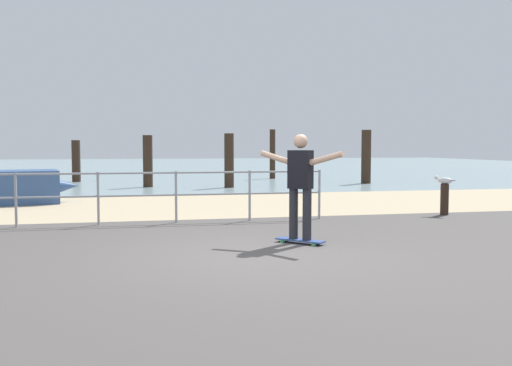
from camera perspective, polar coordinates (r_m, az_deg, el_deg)
ground_plane at (r=6.97m, az=1.60°, el=-9.07°), size 24.00×10.00×0.04m
beach_strip at (r=14.77m, az=-5.79°, el=-2.25°), size 24.00×6.00×0.04m
sea_surface at (r=42.66m, az=-9.95°, el=1.65°), size 72.00×50.00×0.04m
railing_fence at (r=11.25m, az=-15.76°, el=-0.73°), size 9.03×0.05×1.05m
skateboard at (r=8.87m, az=4.50°, el=-5.84°), size 0.70×0.71×0.08m
skateboarder at (r=8.77m, az=4.54°, el=0.29°), size 1.08×1.09×1.65m
bollard_short at (r=13.12m, az=18.62°, el=-1.63°), size 0.18×0.18×0.71m
seagull at (r=13.09m, az=18.59°, el=0.26°), size 0.36×0.40×0.18m
groyne_post_1 at (r=25.08m, az=-17.82°, el=2.12°), size 0.36×0.36×1.79m
groyne_post_2 at (r=21.24m, az=-10.95°, el=2.17°), size 0.36×0.36×1.95m
groyne_post_3 at (r=20.66m, az=-2.75°, el=2.27°), size 0.35×0.35×2.01m
groyne_post_4 at (r=26.35m, az=1.69°, el=2.94°), size 0.27×0.27×2.32m
groyne_post_5 at (r=23.34m, az=11.14°, el=2.62°), size 0.39×0.39×2.20m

